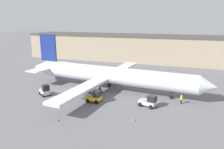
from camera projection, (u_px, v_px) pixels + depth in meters
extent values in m
plane|color=slate|center=(112.00, 90.00, 48.00)|extent=(400.00, 400.00, 0.00)
cube|color=gray|center=(131.00, 48.00, 82.97)|extent=(80.30, 14.12, 8.96)
cube|color=#47423D|center=(131.00, 35.00, 81.79)|extent=(80.30, 14.40, 0.70)
cylinder|color=silver|center=(112.00, 75.00, 47.17)|extent=(35.77, 7.03, 3.70)
cone|color=silver|center=(209.00, 86.00, 39.34)|extent=(3.28, 3.88, 3.62)
cone|color=silver|center=(41.00, 67.00, 55.24)|extent=(4.38, 3.88, 3.51)
cube|color=silver|center=(122.00, 69.00, 56.70)|extent=(4.61, 16.18, 0.50)
cube|color=silver|center=(80.00, 90.00, 39.41)|extent=(4.61, 16.18, 0.50)
cylinder|color=#ADADB2|center=(118.00, 76.00, 54.93)|extent=(3.45, 2.23, 1.93)
cylinder|color=#ADADB2|center=(87.00, 93.00, 41.85)|extent=(3.45, 2.23, 1.93)
cube|color=navy|center=(48.00, 48.00, 52.86)|extent=(4.55, 0.79, 6.48)
cube|color=silver|center=(60.00, 64.00, 57.60)|extent=(3.73, 4.73, 0.24)
cube|color=silver|center=(38.00, 70.00, 50.44)|extent=(3.73, 4.73, 0.24)
cylinder|color=#38383D|center=(171.00, 95.00, 42.60)|extent=(0.28, 0.28, 1.52)
cylinder|color=black|center=(171.00, 97.00, 42.70)|extent=(0.73, 0.41, 0.70)
cylinder|color=#38383D|center=(100.00, 89.00, 46.42)|extent=(0.28, 0.28, 1.52)
cylinder|color=black|center=(100.00, 90.00, 46.50)|extent=(0.93, 0.43, 0.90)
cylinder|color=#38383D|center=(109.00, 83.00, 50.65)|extent=(0.28, 0.28, 1.52)
cylinder|color=black|center=(109.00, 84.00, 50.73)|extent=(0.93, 0.43, 0.90)
cylinder|color=#1E2338|center=(181.00, 102.00, 40.16)|extent=(0.28, 0.28, 0.83)
cylinder|color=yellow|center=(181.00, 98.00, 39.98)|extent=(0.38, 0.38, 0.66)
sphere|color=tan|center=(182.00, 95.00, 39.87)|extent=(0.24, 0.24, 0.24)
cube|color=#B2B2B7|center=(147.00, 102.00, 38.90)|extent=(3.33, 2.30, 0.75)
cube|color=black|center=(152.00, 99.00, 38.20)|extent=(1.66, 1.70, 1.07)
cylinder|color=black|center=(151.00, 107.00, 37.79)|extent=(0.77, 0.46, 0.72)
cylinder|color=black|center=(155.00, 104.00, 39.01)|extent=(0.77, 0.46, 0.72)
cylinder|color=black|center=(140.00, 104.00, 38.97)|extent=(0.77, 0.46, 0.72)
cylinder|color=black|center=(144.00, 102.00, 40.19)|extent=(0.77, 0.46, 0.72)
cube|color=yellow|center=(94.00, 98.00, 40.85)|extent=(2.70, 1.64, 0.82)
cube|color=black|center=(97.00, 94.00, 40.33)|extent=(1.23, 1.41, 1.17)
cube|color=#333333|center=(91.00, 93.00, 40.78)|extent=(1.69, 1.14, 0.65)
cylinder|color=black|center=(96.00, 102.00, 39.94)|extent=(0.79, 0.32, 0.77)
cylinder|color=black|center=(100.00, 100.00, 41.27)|extent=(0.79, 0.32, 0.77)
cylinder|color=black|center=(88.00, 101.00, 40.62)|extent=(0.79, 0.32, 0.77)
cylinder|color=black|center=(91.00, 98.00, 41.96)|extent=(0.79, 0.32, 0.77)
cube|color=beige|center=(45.00, 92.00, 44.58)|extent=(2.83, 2.56, 0.84)
cube|color=black|center=(46.00, 88.00, 43.79)|extent=(1.62, 1.67, 1.20)
cylinder|color=black|center=(43.00, 95.00, 43.60)|extent=(0.72, 0.61, 0.68)
cylinder|color=black|center=(50.00, 94.00, 44.42)|extent=(0.72, 0.61, 0.68)
cylinder|color=black|center=(40.00, 93.00, 44.94)|extent=(0.72, 0.61, 0.68)
cylinder|color=black|center=(47.00, 92.00, 45.76)|extent=(0.72, 0.61, 0.68)
cone|color=#EF590F|center=(134.00, 119.00, 33.41)|extent=(0.36, 0.36, 0.55)
cone|color=#EF590F|center=(57.00, 119.00, 33.41)|extent=(0.36, 0.36, 0.55)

